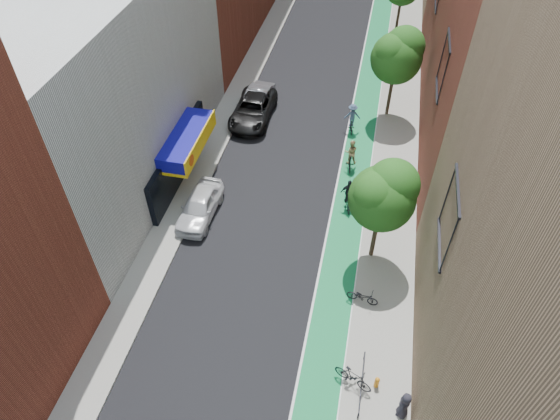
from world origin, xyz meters
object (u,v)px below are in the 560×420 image
Objects in this scene: parked_car_white at (200,206)px; cyclist_lane_far at (352,119)px; cyclist_lane_near at (350,157)px; parked_car_silver at (257,100)px; pedestrian at (404,405)px; parked_car_black at (253,109)px; fire_hydrant at (377,382)px; cyclist_lane_mid at (348,197)px.

parked_car_white is 2.17× the size of cyclist_lane_far.
parked_car_silver is at bearing -43.46° from cyclist_lane_near.
parked_car_silver is 24.33m from pedestrian.
cyclist_lane_near is 1.00× the size of cyclist_lane_far.
fire_hydrant is (10.47, -19.06, -0.30)m from parked_car_black.
cyclist_lane_far is (-0.67, 7.95, 0.22)m from cyclist_lane_mid.
fire_hydrant is (2.58, -11.21, -0.26)m from cyclist_lane_mid.
pedestrian is (4.03, -15.99, 0.08)m from cyclist_lane_near.
parked_car_black is 11.13m from cyclist_lane_mid.
cyclist_lane_near is (7.63, -5.36, 0.12)m from parked_car_silver.
cyclist_lane_mid reaches higher than pedestrian.
cyclist_lane_far is at bearing 0.80° from parked_car_black.
cyclist_lane_mid reaches higher than parked_car_white.
parked_car_black is at bearing -57.79° from cyclist_lane_mid.
parked_car_white is at bearing -87.86° from parked_car_silver.
cyclist_lane_near is at bearing -30.29° from parked_car_silver.
cyclist_lane_near is at bearing 39.22° from parked_car_white.
parked_car_white is 2.84× the size of pedestrian.
parked_car_black is at bearing 118.79° from fire_hydrant.
cyclist_lane_mid is 1.26× the size of pedestrian.
cyclist_lane_far is 20.64m from pedestrian.
parked_car_white is 6.92× the size of fire_hydrant.
cyclist_lane_mid is (8.47, 2.55, -0.01)m from parked_car_white.
cyclist_lane_far is at bearing -4.47° from parked_car_silver.
parked_car_black is at bearing -10.02° from cyclist_lane_far.
cyclist_lane_mid is at bearing -44.81° from parked_car_black.
parked_car_white is at bearing 3.82° from cyclist_lane_mid.
parked_car_silver is 2.27× the size of cyclist_lane_mid.
fire_hydrant is at bearing 90.00° from cyclist_lane_mid.
parked_car_white is 0.99× the size of parked_car_silver.
pedestrian reaches higher than parked_car_black.
parked_car_black is 23.19m from pedestrian.
parked_car_white reaches higher than fire_hydrant.
cyclist_lane_far reaches higher than fire_hydrant.
cyclist_lane_far is at bearing 54.86° from parked_car_white.
parked_car_white is 13.08m from cyclist_lane_far.
parked_car_silver reaches higher than fire_hydrant.
cyclist_lane_near is 16.49m from pedestrian.
cyclist_lane_mid is (7.89, -7.85, -0.04)m from parked_car_black.
cyclist_lane_far reaches higher than parked_car_black.
parked_car_silver is at bearing -20.05° from cyclist_lane_far.
fire_hydrant is (-1.15, 1.01, -0.45)m from pedestrian.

